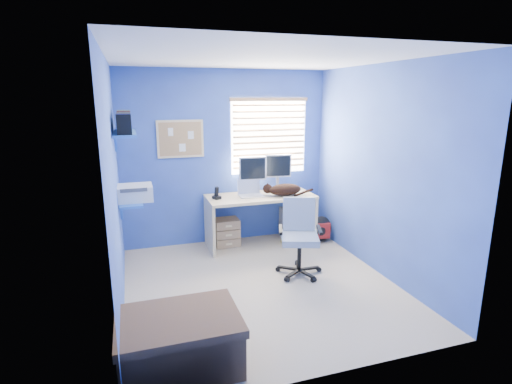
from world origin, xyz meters
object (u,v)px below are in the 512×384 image
object	(u,v)px
desk	(260,220)
tower_pc	(288,225)
cat	(285,190)
office_chair	(299,246)
laptop	(251,189)

from	to	relation	value
desk	tower_pc	xyz separation A→B (m)	(0.48, 0.09, -0.14)
cat	desk	bearing A→B (deg)	-179.59
office_chair	tower_pc	bearing A→B (deg)	73.93
tower_pc	laptop	bearing A→B (deg)	-165.27
desk	tower_pc	size ratio (longest dim) A/B	3.42
laptop	cat	size ratio (longest dim) A/B	0.69
desk	laptop	bearing A→B (deg)	178.78
cat	office_chair	distance (m)	1.09
laptop	tower_pc	bearing A→B (deg)	8.93
desk	cat	bearing A→B (deg)	-17.45
laptop	office_chair	world-z (taller)	laptop
tower_pc	office_chair	bearing A→B (deg)	-99.17
tower_pc	desk	bearing A→B (deg)	-162.63
desk	office_chair	size ratio (longest dim) A/B	1.68
desk	tower_pc	distance (m)	0.51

